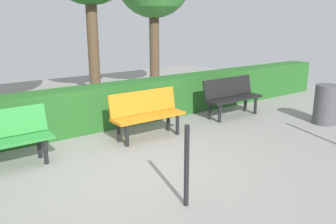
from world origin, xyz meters
The scene contains 6 objects.
ground_plane centered at (0.00, 0.00, 0.00)m, with size 16.70×16.70×0.00m, color gray.
bench_black centered at (-3.48, -0.98, 0.48)m, with size 1.46×0.48×0.86m.
bench_orange centered at (-1.14, -0.87, 0.48)m, with size 1.40×0.46×0.86m.
hedge_row centered at (-1.07, -1.90, 0.43)m, with size 12.70×0.55×0.86m, color #266023.
railing_post_mid centered at (-0.16, 1.51, 0.50)m, with size 0.06×0.06×1.00m, color black.
trash_bin centered at (-4.63, 0.61, 0.41)m, with size 0.48×0.48×0.82m, color #4C4C51.
Camera 1 is at (2.25, 4.45, 2.17)m, focal length 37.89 mm.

